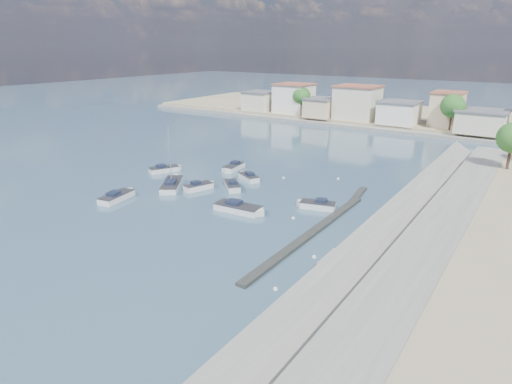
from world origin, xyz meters
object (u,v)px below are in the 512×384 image
motorboat_a (118,197)px  motorboat_h (240,209)px  motorboat_f (248,177)px  motorboat_c (232,185)px  motorboat_g (233,168)px  sailboat (172,184)px  motorboat_b (200,187)px  motorboat_e (166,169)px  motorboat_d (316,205)px

motorboat_a → motorboat_h: 16.89m
motorboat_f → motorboat_h: same height
motorboat_c → motorboat_f: same height
motorboat_g → motorboat_c: bearing=-53.7°
sailboat → motorboat_h: bearing=-9.3°
sailboat → motorboat_b: bearing=19.6°
motorboat_e → motorboat_f: size_ratio=1.13×
motorboat_f → motorboat_b: bearing=-111.5°
motorboat_a → motorboat_c: (9.52, 12.27, 0.00)m
motorboat_f → motorboat_g: same height
motorboat_a → motorboat_b: (6.10, 9.27, -0.00)m
motorboat_d → sailboat: (-20.89, -4.06, 0.03)m
motorboat_c → motorboat_e: 13.86m
motorboat_c → motorboat_f: size_ratio=0.98×
motorboat_g → sailboat: (-1.88, -11.96, 0.03)m
motorboat_e → sailboat: (6.43, -4.99, 0.03)m
motorboat_a → motorboat_d: same height
motorboat_c → motorboat_g: bearing=126.3°
motorboat_d → sailboat: sailboat is taller
motorboat_b → motorboat_d: (16.89, 2.63, -0.00)m
motorboat_c → motorboat_g: 9.34m
motorboat_d → sailboat: size_ratio=0.55×
motorboat_c → sailboat: size_ratio=0.49×
motorboat_h → motorboat_b: bearing=159.4°
motorboat_a → motorboat_e: same height
motorboat_g → sailboat: sailboat is taller
motorboat_a → motorboat_b: bearing=56.6°
motorboat_a → motorboat_f: bearing=61.7°
motorboat_c → motorboat_d: same height
motorboat_a → sailboat: sailboat is taller
motorboat_f → sailboat: (-6.98, -8.99, 0.03)m
motorboat_a → motorboat_c: bearing=52.2°
sailboat → motorboat_e: bearing=142.2°
motorboat_a → motorboat_h: (15.94, 5.58, -0.00)m
motorboat_a → sailboat: 8.13m
motorboat_c → motorboat_d: (13.48, -0.37, -0.00)m
motorboat_b → motorboat_d: same height
motorboat_a → motorboat_e: 13.55m
motorboat_a → sailboat: (2.10, 7.85, 0.03)m
motorboat_h → sailboat: sailboat is taller
sailboat → motorboat_c: bearing=30.8°
motorboat_a → motorboat_d: size_ratio=1.17×
motorboat_h → motorboat_f: bearing=121.4°
motorboat_b → motorboat_g: (-2.12, 10.53, 0.00)m
motorboat_c → motorboat_d: size_ratio=0.89×
motorboat_h → motorboat_d: bearing=41.9°
motorboat_g → motorboat_f: bearing=-30.2°
motorboat_b → motorboat_g: 10.74m
motorboat_d → motorboat_h: size_ratio=0.74×
motorboat_g → motorboat_h: same height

